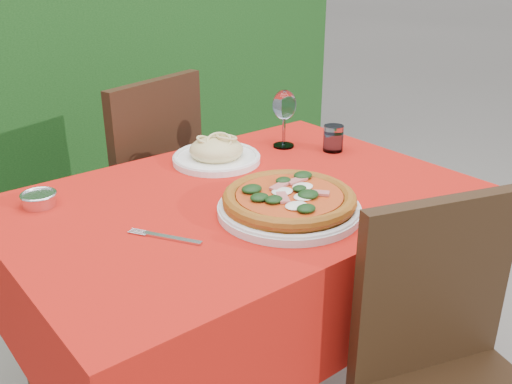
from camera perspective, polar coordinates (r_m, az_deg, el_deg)
hedge at (r=2.89m, az=-21.07°, el=12.61°), size 3.20×0.55×1.78m
dining_table at (r=1.66m, az=-1.62°, el=-5.06°), size 1.26×0.86×0.75m
chair_near at (r=1.42m, az=19.01°, el=-16.40°), size 0.51×0.51×0.89m
chair_far at (r=2.23m, az=-11.40°, el=0.96°), size 0.54×0.54×0.96m
pizza_plate at (r=1.47m, az=3.34°, el=-1.01°), size 0.39×0.39×0.07m
pasta_plate at (r=1.83m, az=-3.98°, el=3.87°), size 0.28×0.28×0.08m
water_glass at (r=1.94m, az=7.73°, el=5.22°), size 0.07×0.07×0.09m
wine_glass at (r=1.94m, az=2.85°, el=8.45°), size 0.08×0.08×0.20m
fork at (r=1.37m, az=-8.35°, el=-4.58°), size 0.13×0.19×0.01m
steel_ramekin at (r=1.63m, az=-20.86°, el=-0.75°), size 0.09×0.09×0.03m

